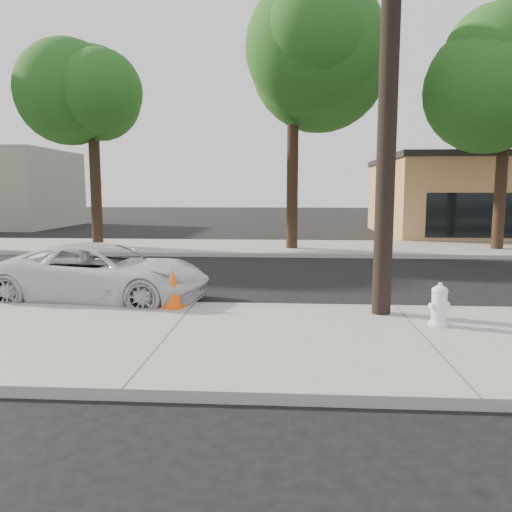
% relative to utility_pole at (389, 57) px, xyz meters
% --- Properties ---
extents(ground, '(120.00, 120.00, 0.00)m').
position_rel_utility_pole_xyz_m(ground, '(-3.60, 2.70, -4.70)').
color(ground, black).
rests_on(ground, ground).
extents(near_sidewalk, '(90.00, 4.40, 0.15)m').
position_rel_utility_pole_xyz_m(near_sidewalk, '(-3.60, -1.60, -4.62)').
color(near_sidewalk, gray).
rests_on(near_sidewalk, ground).
extents(far_sidewalk, '(90.00, 5.00, 0.15)m').
position_rel_utility_pole_xyz_m(far_sidewalk, '(-3.60, 11.20, -4.62)').
color(far_sidewalk, gray).
rests_on(far_sidewalk, ground).
extents(curb_near, '(90.00, 0.12, 0.16)m').
position_rel_utility_pole_xyz_m(curb_near, '(-3.60, 0.60, -4.62)').
color(curb_near, '#9E9B93').
rests_on(curb_near, ground).
extents(utility_pole, '(1.40, 0.34, 9.00)m').
position_rel_utility_pole_xyz_m(utility_pole, '(0.00, 0.00, 0.00)').
color(utility_pole, black).
rests_on(utility_pole, near_sidewalk).
extents(tree_b, '(4.34, 4.20, 8.45)m').
position_rel_utility_pole_xyz_m(tree_b, '(-9.41, 10.76, 1.45)').
color(tree_b, black).
rests_on(tree_b, far_sidewalk).
extents(tree_c, '(4.96, 4.80, 9.55)m').
position_rel_utility_pole_xyz_m(tree_c, '(-1.38, 10.34, 2.21)').
color(tree_c, black).
rests_on(tree_c, far_sidewalk).
extents(police_cruiser, '(4.79, 2.62, 1.27)m').
position_rel_utility_pole_xyz_m(police_cruiser, '(-5.71, 1.24, -4.06)').
color(police_cruiser, silver).
rests_on(police_cruiser, ground).
extents(fire_hydrant, '(0.37, 0.33, 0.68)m').
position_rel_utility_pole_xyz_m(fire_hydrant, '(0.81, -0.79, -4.22)').
color(fire_hydrant, white).
rests_on(fire_hydrant, near_sidewalk).
extents(traffic_cone, '(0.51, 0.51, 0.78)m').
position_rel_utility_pole_xyz_m(traffic_cone, '(-3.94, 0.20, -4.17)').
color(traffic_cone, '#FF5B0D').
rests_on(traffic_cone, near_sidewalk).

